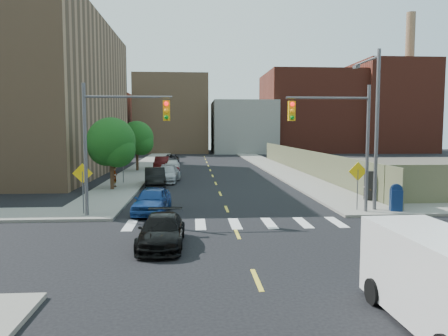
{
  "coord_description": "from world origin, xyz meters",
  "views": [
    {
      "loc": [
        -1.95,
        -17.0,
        4.65
      ],
      "look_at": [
        0.17,
        12.48,
        2.0
      ],
      "focal_mm": 35.0,
      "sensor_mm": 36.0,
      "label": 1
    }
  ],
  "objects": [
    {
      "name": "tree_west_far",
      "position": [
        -8.0,
        31.05,
        3.48
      ],
      "size": [
        3.66,
        3.64,
        5.52
      ],
      "color": "#332114",
      "rests_on": "ground"
    },
    {
      "name": "bg_bldg_east",
      "position": [
        22.0,
        72.0,
        8.0
      ],
      "size": [
        18.0,
        18.0,
        16.0
      ],
      "primitive_type": "cube",
      "color": "#592319",
      "rests_on": "ground"
    },
    {
      "name": "parked_car_blue",
      "position": [
        -4.2,
        7.0,
        0.73
      ],
      "size": [
        2.15,
        4.43,
        1.46
      ],
      "primitive_type": "imported",
      "rotation": [
        0.0,
        0.0,
        -0.1
      ],
      "color": "navy",
      "rests_on": "ground"
    },
    {
      "name": "warn_sign_nw",
      "position": [
        -7.8,
        6.5,
        1.99
      ],
      "size": [
        1.06,
        0.06,
        2.83
      ],
      "color": "#59595E",
      "rests_on": "ground"
    },
    {
      "name": "smokestack",
      "position": [
        42.0,
        70.0,
        14.0
      ],
      "size": [
        1.8,
        1.8,
        28.0
      ],
      "primitive_type": "cylinder",
      "color": "#8C6B4C",
      "rests_on": "ground"
    },
    {
      "name": "parked_car_black",
      "position": [
        -5.02,
        18.4,
        0.76
      ],
      "size": [
        2.07,
        4.73,
        1.51
      ],
      "primitive_type": "imported",
      "rotation": [
        0.0,
        0.0,
        0.1
      ],
      "color": "black",
      "rests_on": "ground"
    },
    {
      "name": "bg_bldg_west",
      "position": [
        -22.0,
        70.0,
        6.0
      ],
      "size": [
        14.0,
        18.0,
        12.0
      ],
      "primitive_type": "cube",
      "color": "#592319",
      "rests_on": "ground"
    },
    {
      "name": "bg_bldg_center",
      "position": [
        8.0,
        70.0,
        5.0
      ],
      "size": [
        12.0,
        16.0,
        10.0
      ],
      "primitive_type": "cube",
      "color": "gray",
      "rests_on": "ground"
    },
    {
      "name": "streetlight_ne",
      "position": [
        8.2,
        6.9,
        5.22
      ],
      "size": [
        0.25,
        3.7,
        9.0
      ],
      "color": "#59595E",
      "rests_on": "ground"
    },
    {
      "name": "signal_ne",
      "position": [
        5.98,
        6.0,
        4.53
      ],
      "size": [
        4.59,
        0.3,
        7.0
      ],
      "color": "#59595E",
      "rests_on": "ground"
    },
    {
      "name": "parked_car_grey",
      "position": [
        -4.92,
        42.59,
        0.61
      ],
      "size": [
        2.21,
        4.46,
        1.22
      ],
      "primitive_type": "imported",
      "rotation": [
        0.0,
        0.0,
        -0.05
      ],
      "color": "black",
      "rests_on": "ground"
    },
    {
      "name": "sidewalk_nw",
      "position": [
        -7.75,
        41.5,
        0.07
      ],
      "size": [
        3.5,
        73.0,
        0.15
      ],
      "primitive_type": "cube",
      "color": "gray",
      "rests_on": "ground"
    },
    {
      "name": "cargo_van",
      "position": [
        3.79,
        -7.47,
        1.17
      ],
      "size": [
        2.17,
        4.94,
        2.23
      ],
      "rotation": [
        0.0,
        0.0,
        0.03
      ],
      "color": "white",
      "rests_on": "ground"
    },
    {
      "name": "signal_nw",
      "position": [
        -5.98,
        6.0,
        4.53
      ],
      "size": [
        4.59,
        0.3,
        7.0
      ],
      "color": "#59595E",
      "rests_on": "ground"
    },
    {
      "name": "tree_west_near",
      "position": [
        -8.0,
        16.05,
        3.48
      ],
      "size": [
        3.66,
        3.64,
        5.52
      ],
      "color": "#332114",
      "rests_on": "ground"
    },
    {
      "name": "warn_sign_midwest",
      "position": [
        -7.8,
        20.0,
        1.99
      ],
      "size": [
        1.06,
        0.06,
        2.83
      ],
      "color": "#59595E",
      "rests_on": "ground"
    },
    {
      "name": "parked_car_maroon",
      "position": [
        -5.5,
        33.44,
        0.74
      ],
      "size": [
        1.68,
        4.52,
        1.48
      ],
      "primitive_type": "imported",
      "rotation": [
        0.0,
        0.0,
        -0.03
      ],
      "color": "#380B0B",
      "rests_on": "ground"
    },
    {
      "name": "bg_bldg_fareast",
      "position": [
        38.0,
        70.0,
        9.0
      ],
      "size": [
        14.0,
        16.0,
        18.0
      ],
      "primitive_type": "cube",
      "color": "#592319",
      "rests_on": "ground"
    },
    {
      "name": "fence_north",
      "position": [
        9.6,
        28.0,
        1.25
      ],
      "size": [
        0.12,
        44.0,
        2.5
      ],
      "primitive_type": "cube",
      "color": "#71724F",
      "rests_on": "ground"
    },
    {
      "name": "mailbox",
      "position": [
        9.2,
        6.0,
        0.88
      ],
      "size": [
        0.69,
        0.58,
        1.5
      ],
      "rotation": [
        0.0,
        0.0,
        -0.19
      ],
      "color": "navy",
      "rests_on": "sidewalk_ne"
    },
    {
      "name": "black_sedan",
      "position": [
        -3.2,
        0.12,
        0.62
      ],
      "size": [
        1.82,
        4.32,
        1.25
      ],
      "primitive_type": "imported",
      "rotation": [
        0.0,
        0.0,
        -0.02
      ],
      "color": "black",
      "rests_on": "ground"
    },
    {
      "name": "parked_car_white",
      "position": [
        -4.2,
        31.54,
        0.66
      ],
      "size": [
        1.61,
        3.9,
        1.32
      ],
      "primitive_type": "imported",
      "rotation": [
        0.0,
        0.0,
        -0.01
      ],
      "color": "silver",
      "rests_on": "ground"
    },
    {
      "name": "sidewalk_ne",
      "position": [
        7.75,
        41.5,
        0.07
      ],
      "size": [
        3.5,
        73.0,
        0.15
      ],
      "primitive_type": "cube",
      "color": "gray",
      "rests_on": "ground"
    },
    {
      "name": "parked_car_silver",
      "position": [
        -4.2,
        21.15,
        0.71
      ],
      "size": [
        2.45,
        5.07,
        1.42
      ],
      "primitive_type": "imported",
      "rotation": [
        0.0,
        0.0,
        -0.09
      ],
      "color": "#A3A6AA",
      "rests_on": "ground"
    },
    {
      "name": "pedestrian_east",
      "position": [
        9.2,
        9.72,
        0.91
      ],
      "size": [
        0.86,
        0.74,
        1.53
      ],
      "primitive_type": "imported",
      "rotation": [
        0.0,
        0.0,
        2.9
      ],
      "color": "gray",
      "rests_on": "sidewalk_ne"
    },
    {
      "name": "parked_car_red",
      "position": [
        -4.2,
        24.37,
        0.61
      ],
      "size": [
        2.24,
        4.47,
        1.22
      ],
      "primitive_type": "imported",
      "rotation": [
        0.0,
        0.0,
        0.05
      ],
      "color": "maroon",
      "rests_on": "ground"
    },
    {
      "name": "bg_bldg_midwest",
      "position": [
        -6.0,
        72.0,
        7.5
      ],
      "size": [
        14.0,
        16.0,
        15.0
      ],
      "primitive_type": "cube",
      "color": "#8C6B4C",
      "rests_on": "ground"
    },
    {
      "name": "pedestrian_west",
      "position": [
        -8.04,
        17.31,
        0.94
      ],
      "size": [
        0.45,
        0.62,
        1.58
      ],
      "primitive_type": "imported",
      "rotation": [
        0.0,
        0.0,
        1.43
      ],
      "color": "gray",
      "rests_on": "sidewalk_nw"
    },
    {
      "name": "payphone",
      "position": [
        9.2,
        9.68,
        1.07
      ],
      "size": [
        0.57,
        0.48,
        1.85
      ],
      "primitive_type": "cube",
      "rotation": [
        0.0,
        0.0,
        -0.05
      ],
      "color": "black",
      "rests_on": "sidewalk_ne"
    },
    {
      "name": "ground",
      "position": [
        0.0,
        0.0,
        0.0
      ],
      "size": [
        160.0,
        160.0,
        0.0
      ],
      "primitive_type": "plane",
      "color": "black",
      "rests_on": "ground"
    },
    {
      "name": "warn_sign_ne",
      "position": [
        7.2,
        6.5,
        1.99
      ],
      "size": [
        1.06,
        0.06,
        2.83
      ],
      "color": "#59595E",
      "rests_on": "ground"
    }
  ]
}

